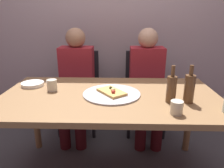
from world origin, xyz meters
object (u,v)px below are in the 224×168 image
at_px(tumbler_near, 52,85).
at_px(guest_in_beanie, 147,79).
at_px(wine_bottle, 171,88).
at_px(chair_left, 79,86).
at_px(wine_glass, 177,108).
at_px(pizza_tray, 112,94).
at_px(pizza_slice_last, 112,92).
at_px(plate_stack, 33,84).
at_px(dining_table, 110,104).
at_px(chair_right, 145,86).
at_px(guest_in_sweater, 76,79).
at_px(beer_bottle, 189,88).

xyz_separation_m(tumbler_near, guest_in_beanie, (0.82, 0.61, -0.13)).
height_order(wine_bottle, chair_left, wine_bottle).
bearing_deg(wine_glass, pizza_tray, 142.21).
relative_size(chair_left, guest_in_beanie, 0.77).
xyz_separation_m(pizza_slice_last, plate_stack, (-0.67, 0.18, -0.01)).
bearing_deg(wine_bottle, dining_table, 162.95).
height_order(wine_bottle, tumbler_near, wine_bottle).
xyz_separation_m(pizza_tray, chair_left, (-0.40, 0.84, -0.22)).
height_order(pizza_slice_last, plate_stack, pizza_slice_last).
bearing_deg(pizza_slice_last, chair_right, 66.98).
xyz_separation_m(chair_left, guest_in_sweater, (0.00, -0.15, 0.13)).
relative_size(dining_table, guest_in_beanie, 1.38).
xyz_separation_m(dining_table, plate_stack, (-0.65, 0.18, 0.09)).
relative_size(wine_glass, plate_stack, 0.45).
distance_m(wine_glass, chair_right, 1.18).
bearing_deg(pizza_slice_last, wine_bottle, -17.69).
bearing_deg(wine_bottle, pizza_tray, 162.56).
bearing_deg(pizza_slice_last, plate_stack, 164.62).
bearing_deg(dining_table, wine_glass, -36.94).
distance_m(tumbler_near, guest_in_sweater, 0.63).
xyz_separation_m(pizza_slice_last, wine_glass, (0.40, -0.31, 0.02)).
relative_size(wine_bottle, plate_stack, 1.39).
height_order(wine_bottle, guest_in_sweater, guest_in_sweater).
bearing_deg(chair_right, chair_left, 0.00).
height_order(beer_bottle, chair_right, beer_bottle).
xyz_separation_m(beer_bottle, guest_in_sweater, (-0.93, 0.81, -0.19)).
relative_size(beer_bottle, chair_right, 0.29).
relative_size(tumbler_near, wine_glass, 1.08).
xyz_separation_m(dining_table, tumbler_near, (-0.45, 0.07, 0.12)).
xyz_separation_m(pizza_tray, beer_bottle, (0.52, -0.13, 0.10)).
relative_size(tumbler_near, guest_in_beanie, 0.08).
bearing_deg(wine_bottle, plate_stack, 163.74).
relative_size(wine_bottle, guest_in_sweater, 0.22).
relative_size(plate_stack, guest_in_beanie, 0.16).
height_order(wine_bottle, guest_in_beanie, guest_in_beanie).
distance_m(pizza_slice_last, tumbler_near, 0.47).
bearing_deg(wine_bottle, tumbler_near, 167.02).
height_order(plate_stack, chair_left, chair_left).
xyz_separation_m(pizza_tray, wine_bottle, (0.40, -0.13, 0.09)).
bearing_deg(beer_bottle, chair_left, 133.77).
xyz_separation_m(chair_left, guest_in_beanie, (0.76, -0.15, 0.13)).
bearing_deg(wine_glass, guest_in_beanie, 92.29).
height_order(dining_table, beer_bottle, beer_bottle).
height_order(pizza_tray, wine_glass, wine_glass).
bearing_deg(tumbler_near, beer_bottle, -11.52).
bearing_deg(beer_bottle, pizza_slice_last, 166.07).
distance_m(pizza_slice_last, wine_glass, 0.50).
distance_m(dining_table, tumbler_near, 0.47).
height_order(pizza_tray, plate_stack, plate_stack).
bearing_deg(guest_in_sweater, pizza_tray, 120.45).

